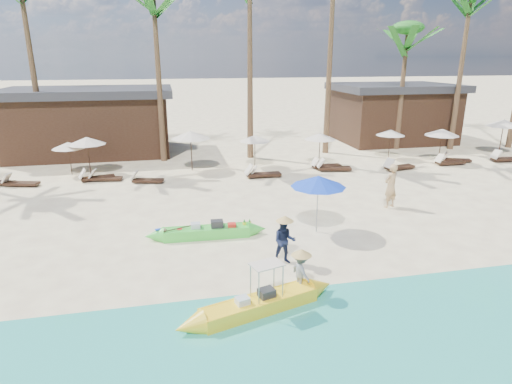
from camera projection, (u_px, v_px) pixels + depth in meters
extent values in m
plane|color=#FEF1BC|center=(269.00, 252.00, 14.36)|extent=(240.00, 240.00, 0.00)
cube|color=tan|center=(321.00, 345.00, 9.69)|extent=(240.00, 4.50, 0.01)
cube|color=green|center=(207.00, 232.00, 15.47)|extent=(3.08, 0.75, 0.37)
cube|color=white|center=(207.00, 232.00, 15.46)|extent=(2.65, 0.56, 0.16)
cube|color=#262628|center=(217.00, 225.00, 15.45)|extent=(0.45, 0.35, 0.34)
cube|color=silver|center=(196.00, 227.00, 15.38)|extent=(0.35, 0.30, 0.27)
cube|color=red|center=(232.00, 226.00, 15.51)|extent=(0.30, 0.25, 0.21)
cylinder|color=red|center=(179.00, 230.00, 15.31)|extent=(0.21, 0.21, 0.09)
cylinder|color=#262628|center=(173.00, 232.00, 15.18)|extent=(0.19, 0.19, 0.08)
sphere|color=tan|center=(164.00, 230.00, 15.17)|extent=(0.17, 0.17, 0.17)
cylinder|color=yellow|center=(244.00, 224.00, 15.71)|extent=(0.14, 0.14, 0.17)
cylinder|color=yellow|center=(250.00, 224.00, 15.74)|extent=(0.14, 0.14, 0.17)
cube|color=yellow|center=(260.00, 305.00, 10.94)|extent=(3.20, 1.53, 0.38)
cube|color=white|center=(260.00, 304.00, 10.94)|extent=(2.73, 1.23, 0.17)
cube|color=#262628|center=(267.00, 294.00, 10.96)|extent=(0.47, 0.42, 0.30)
cube|color=silver|center=(242.00, 302.00, 10.65)|extent=(0.38, 0.36, 0.26)
cube|color=beige|center=(267.00, 264.00, 10.70)|extent=(0.92, 0.75, 0.03)
imported|color=tan|center=(391.00, 186.00, 18.34)|extent=(0.83, 0.70, 1.93)
imported|color=#131B36|center=(284.00, 241.00, 13.37)|extent=(0.82, 0.70, 1.48)
imported|color=gray|center=(301.00, 271.00, 11.57)|extent=(0.59, 0.78, 1.07)
cylinder|color=#99999E|center=(317.00, 205.00, 15.69)|extent=(0.05, 0.05, 2.11)
cone|color=blue|center=(318.00, 181.00, 15.42)|extent=(2.02, 2.02, 0.41)
cylinder|color=#321F14|center=(70.00, 159.00, 23.54)|extent=(0.04, 0.04, 1.76)
cone|color=beige|center=(68.00, 145.00, 23.31)|extent=(1.76, 1.76, 0.35)
cube|color=#321F14|center=(22.00, 183.00, 21.58)|extent=(1.75, 0.94, 0.12)
cube|color=beige|center=(7.00, 178.00, 21.52)|extent=(0.50, 0.62, 0.49)
cylinder|color=#321F14|center=(89.00, 156.00, 23.56)|extent=(0.05, 0.05, 2.03)
cone|color=beige|center=(87.00, 141.00, 23.30)|extent=(2.03, 2.03, 0.41)
cube|color=#321F14|center=(98.00, 178.00, 22.60)|extent=(1.78, 0.94, 0.12)
cube|color=beige|center=(82.00, 174.00, 22.20)|extent=(0.50, 0.63, 0.50)
cube|color=#321F14|center=(106.00, 178.00, 22.50)|extent=(1.64, 0.76, 0.11)
cube|color=beige|center=(92.00, 173.00, 22.39)|extent=(0.43, 0.56, 0.46)
cylinder|color=#321F14|center=(191.00, 151.00, 24.34)|extent=(0.06, 0.06, 2.22)
cone|color=beige|center=(191.00, 135.00, 24.05)|extent=(2.22, 2.22, 0.44)
cube|color=#321F14|center=(148.00, 180.00, 22.15)|extent=(1.66, 0.87, 0.11)
cube|color=beige|center=(134.00, 175.00, 22.08)|extent=(0.47, 0.58, 0.46)
cylinder|color=#321F14|center=(255.00, 151.00, 25.23)|extent=(0.05, 0.05, 1.84)
cone|color=beige|center=(255.00, 138.00, 24.99)|extent=(1.84, 1.84, 0.37)
cube|color=#321F14|center=(264.00, 174.00, 23.17)|extent=(1.86, 0.61, 0.13)
cube|color=beige|center=(249.00, 169.00, 22.91)|extent=(0.42, 0.60, 0.54)
cube|color=#321F14|center=(266.00, 175.00, 23.22)|extent=(1.59, 0.74, 0.11)
cube|color=beige|center=(254.00, 170.00, 23.11)|extent=(0.42, 0.55, 0.45)
cylinder|color=#321F14|center=(319.00, 150.00, 25.51)|extent=(0.05, 0.05, 1.90)
cone|color=beige|center=(320.00, 136.00, 25.26)|extent=(1.90, 1.90, 0.38)
cube|color=#321F14|center=(327.00, 166.00, 25.06)|extent=(1.69, 0.59, 0.12)
cube|color=beige|center=(315.00, 162.00, 24.81)|extent=(0.39, 0.55, 0.49)
cube|color=#321F14|center=(335.00, 168.00, 24.46)|extent=(1.93, 0.94, 0.13)
cube|color=beige|center=(321.00, 163.00, 24.35)|extent=(0.52, 0.67, 0.54)
cylinder|color=#321F14|center=(389.00, 145.00, 27.21)|extent=(0.05, 0.05, 1.81)
cone|color=beige|center=(391.00, 133.00, 26.97)|extent=(1.81, 1.81, 0.36)
cube|color=#321F14|center=(400.00, 167.00, 24.72)|extent=(1.90, 0.95, 0.13)
cube|color=beige|center=(389.00, 163.00, 24.31)|extent=(0.52, 0.66, 0.53)
cylinder|color=#321F14|center=(440.00, 146.00, 26.14)|extent=(0.05, 0.05, 2.03)
cone|color=beige|center=(442.00, 132.00, 25.87)|extent=(2.03, 2.03, 0.41)
cube|color=#321F14|center=(457.00, 160.00, 26.52)|extent=(1.71, 1.01, 0.11)
cube|color=beige|center=(445.00, 155.00, 26.50)|extent=(0.51, 0.61, 0.47)
cube|color=#321F14|center=(451.00, 163.00, 25.81)|extent=(1.74, 0.61, 0.12)
cube|color=beige|center=(440.00, 158.00, 25.59)|extent=(0.40, 0.57, 0.50)
cylinder|color=#321F14|center=(501.00, 138.00, 28.39)|extent=(0.06, 0.06, 2.26)
cone|color=beige|center=(504.00, 123.00, 28.10)|extent=(2.26, 2.26, 0.45)
cube|color=#321F14|center=(508.00, 159.00, 26.63)|extent=(1.95, 0.79, 0.13)
cube|color=beige|center=(496.00, 154.00, 26.44)|extent=(0.48, 0.65, 0.56)
cone|color=brown|center=(33.00, 71.00, 24.71)|extent=(0.40, 0.40, 10.89)
cone|color=brown|center=(159.00, 78.00, 25.48)|extent=(0.40, 0.40, 10.08)
cone|color=brown|center=(250.00, 67.00, 26.15)|extent=(0.40, 0.40, 11.26)
cone|color=brown|center=(330.00, 51.00, 27.25)|extent=(0.40, 0.40, 13.16)
cone|color=brown|center=(402.00, 91.00, 29.21)|extent=(0.40, 0.40, 8.07)
ellipsoid|color=#23701C|center=(408.00, 28.00, 27.99)|extent=(2.08, 2.08, 0.88)
cone|color=brown|center=(461.00, 71.00, 28.78)|extent=(0.40, 0.40, 10.64)
cube|color=#321F14|center=(91.00, 125.00, 28.52)|extent=(10.00, 6.00, 3.80)
cube|color=#2D2D33|center=(87.00, 92.00, 27.87)|extent=(10.80, 6.60, 0.50)
cube|color=#321F14|center=(392.00, 116.00, 32.87)|extent=(8.00, 6.00, 3.80)
cube|color=#2D2D33|center=(395.00, 87.00, 32.22)|extent=(8.80, 6.60, 0.50)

